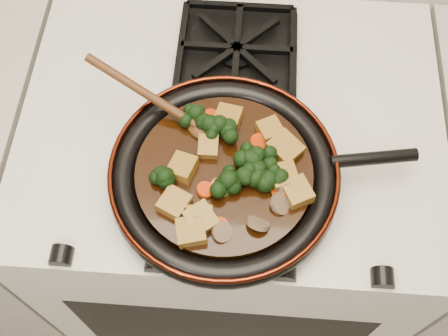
{
  "coord_description": "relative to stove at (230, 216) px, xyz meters",
  "views": [
    {
      "loc": [
        0.02,
        1.14,
        1.75
      ],
      "look_at": [
        -0.0,
        1.55,
        0.97
      ],
      "focal_mm": 45.0,
      "sensor_mm": 36.0,
      "label": 1
    }
  ],
  "objects": [
    {
      "name": "mushroom_slice_0",
      "position": [
        -0.04,
        -0.24,
        0.52
      ],
      "size": [
        0.03,
        0.03,
        0.03
      ],
      "primitive_type": "cylinder",
      "rotation": [
        0.78,
        0.0,
        0.0
      ],
      "color": "brown",
      "rests_on": "braising_sauce"
    },
    {
      "name": "broccoli_floret_5",
      "position": [
        0.07,
        -0.16,
        0.52
      ],
      "size": [
        0.08,
        0.08,
        0.06
      ],
      "primitive_type": null,
      "rotation": [
        0.03,
        0.09,
        2.85
      ],
      "color": "black",
      "rests_on": "braising_sauce"
    },
    {
      "name": "carrot_coin_4",
      "position": [
        -0.03,
        -0.04,
        0.51
      ],
      "size": [
        0.03,
        0.03,
        0.02
      ],
      "primitive_type": "cylinder",
      "rotation": [
        -0.28,
        0.26,
        0.0
      ],
      "color": "#C22D05",
      "rests_on": "braising_sauce"
    },
    {
      "name": "broccoli_floret_2",
      "position": [
        0.0,
        -0.18,
        0.52
      ],
      "size": [
        0.07,
        0.07,
        0.06
      ],
      "primitive_type": null,
      "rotation": [
        -0.0,
        -0.15,
        0.22
      ],
      "color": "black",
      "rests_on": "braising_sauce"
    },
    {
      "name": "broccoli_floret_1",
      "position": [
        0.0,
        -0.15,
        0.52
      ],
      "size": [
        0.08,
        0.09,
        0.07
      ],
      "primitive_type": null,
      "rotation": [
        -0.08,
        0.06,
        0.46
      ],
      "color": "black",
      "rests_on": "braising_sauce"
    },
    {
      "name": "braising_sauce",
      "position": [
        -0.0,
        -0.14,
        0.5
      ],
      "size": [
        0.28,
        0.28,
        0.02
      ],
      "primitive_type": "cylinder",
      "color": "black",
      "rests_on": "skillet"
    },
    {
      "name": "stove",
      "position": [
        0.0,
        0.0,
        0.0
      ],
      "size": [
        0.76,
        0.6,
        0.9
      ],
      "primitive_type": "cube",
      "color": "beige",
      "rests_on": "ground"
    },
    {
      "name": "burner_grate_back",
      "position": [
        0.0,
        0.14,
        0.46
      ],
      "size": [
        0.23,
        0.23,
        0.03
      ],
      "primitive_type": null,
      "color": "black",
      "rests_on": "stove"
    },
    {
      "name": "mushroom_slice_2",
      "position": [
        0.05,
        -0.23,
        0.52
      ],
      "size": [
        0.04,
        0.04,
        0.03
      ],
      "primitive_type": "cylinder",
      "rotation": [
        0.78,
        0.0,
        2.8
      ],
      "color": "brown",
      "rests_on": "braising_sauce"
    },
    {
      "name": "tofu_cube_7",
      "position": [
        0.11,
        -0.17,
        0.52
      ],
      "size": [
        0.06,
        0.06,
        0.03
      ],
      "primitive_type": "cube",
      "rotation": [
        -0.03,
        0.01,
        2.05
      ],
      "color": "brown",
      "rests_on": "braising_sauce"
    },
    {
      "name": "broccoli_floret_7",
      "position": [
        -0.1,
        -0.17,
        0.52
      ],
      "size": [
        0.08,
        0.08,
        0.07
      ],
      "primitive_type": null,
      "rotation": [
        -0.19,
        -0.22,
        0.27
      ],
      "color": "black",
      "rests_on": "braising_sauce"
    },
    {
      "name": "burner_grate_front",
      "position": [
        0.0,
        -0.14,
        0.46
      ],
      "size": [
        0.23,
        0.23,
        0.03
      ],
      "primitive_type": null,
      "color": "black",
      "rests_on": "stove"
    },
    {
      "name": "carrot_coin_2",
      "position": [
        0.09,
        -0.17,
        0.51
      ],
      "size": [
        0.03,
        0.03,
        0.02
      ],
      "primitive_type": "cylinder",
      "rotation": [
        -0.3,
        -0.34,
        0.0
      ],
      "color": "#C22D05",
      "rests_on": "braising_sauce"
    },
    {
      "name": "tofu_cube_9",
      "position": [
        -0.05,
        -0.25,
        0.52
      ],
      "size": [
        0.05,
        0.05,
        0.03
      ],
      "primitive_type": "cube",
      "rotation": [
        -0.09,
        -0.01,
        1.8
      ],
      "color": "brown",
      "rests_on": "braising_sauce"
    },
    {
      "name": "broccoli_floret_9",
      "position": [
        -0.06,
        -0.05,
        0.52
      ],
      "size": [
        0.06,
        0.06,
        0.05
      ],
      "primitive_type": null,
      "rotation": [
        0.02,
        0.07,
        0.05
      ],
      "color": "black",
      "rests_on": "braising_sauce"
    },
    {
      "name": "tofu_cube_3",
      "position": [
        -0.03,
        -0.1,
        0.52
      ],
      "size": [
        0.03,
        0.04,
        0.02
      ],
      "primitive_type": "cube",
      "rotation": [
        0.02,
        -0.07,
        1.59
      ],
      "color": "brown",
      "rests_on": "braising_sauce"
    },
    {
      "name": "broccoli_floret_8",
      "position": [
        0.05,
        -0.13,
        0.52
      ],
      "size": [
        0.08,
        0.08,
        0.07
      ],
      "primitive_type": null,
      "rotation": [
        -0.13,
        -0.18,
        1.37
      ],
      "color": "black",
      "rests_on": "braising_sauce"
    },
    {
      "name": "mushroom_slice_4",
      "position": [
        0.1,
        -0.17,
        0.52
      ],
      "size": [
        0.04,
        0.03,
        0.03
      ],
      "primitive_type": "cylinder",
      "rotation": [
        0.96,
        0.0,
        0.43
      ],
      "color": "brown",
      "rests_on": "braising_sauce"
    },
    {
      "name": "tofu_cube_10",
      "position": [
        0.09,
        -0.1,
        0.52
      ],
      "size": [
        0.07,
        0.07,
        0.03
      ],
      "primitive_type": "cube",
      "rotation": [
        0.1,
        0.04,
        0.84
      ],
      "color": "brown",
      "rests_on": "braising_sauce"
    },
    {
      "name": "tofu_cube_6",
      "position": [
        -0.07,
        -0.14,
        0.52
      ],
      "size": [
        0.05,
        0.06,
        0.03
      ],
      "primitive_type": "cube",
      "rotation": [
        -0.08,
        0.1,
        1.26
      ],
      "color": "brown",
      "rests_on": "braising_sauce"
    },
    {
      "name": "carrot_coin_1",
      "position": [
        -0.0,
        -0.24,
        0.51
      ],
      "size": [
        0.03,
        0.03,
        0.01
      ],
      "primitive_type": "cylinder",
      "rotation": [
        -0.03,
        0.2,
        0.0
      ],
      "color": "#C22D05",
      "rests_on": "braising_sauce"
    },
    {
      "name": "tofu_cube_4",
      "position": [
        0.07,
        -0.06,
        0.52
      ],
      "size": [
        0.05,
        0.05,
        0.02
      ],
      "primitive_type": "cube",
      "rotation": [
        0.01,
        0.04,
        0.51
      ],
      "color": "brown",
      "rests_on": "braising_sauce"
    },
    {
      "name": "wooden_spoon",
      "position": [
        -0.1,
        -0.05,
        0.53
      ],
      "size": [
        0.14,
        0.08,
        0.22
      ],
      "rotation": [
        0.0,
        0.0,
        2.74
      ],
      "color": "#45250E",
      "rests_on": "braising_sauce"
    },
    {
      "name": "skillet",
      "position": [
        -0.0,
        -0.14,
        0.49
      ],
      "size": [
        0.49,
        0.37,
        0.05
      ],
      "rotation": [
        0.0,
        0.0,
        0.17
      ],
      "color": "black",
      "rests_on": "burner_grate_front"
    },
    {
      "name": "broccoli_floret_6",
      "position": [
        -0.01,
        -0.07,
        0.52
      ],
      "size": [
        0.06,
        0.06,
        0.06
      ],
      "primitive_type": null,
      "rotation": [
        0.01,
        -0.02,
        0.05
      ],
      "color": "black",
      "rests_on": "braising_sauce"
    },
    {
      "name": "broccoli_floret_0",
      "position": [
        0.04,
        -0.16,
        0.52
      ],
      "size": [
        0.09,
        0.08,
        0.07
      ],
      "primitive_type": null,
      "rotation": [
        0.16,
        -0.11,
        1.98
      ],
      "color": "black",
      "rests_on": "braising_sauce"
    },
    {
      "name": "carrot_coin_5",
      "position": [
        0.05,
        -0.09,
        0.51
      ],
      "size": [
        0.03,
        0.03,
        0.02
      ],
      "primitive_type": "cylinder",
      "rotation": [
        0.33,
        0.32,
        0.0
      ],
      "color": "#C22D05",
      "rests_on": "braising_sauce"
    },
    {
      "name": "broccoli_floret_3",
      "position": [
        0.04,
        -0.12,
        0.52
      ],
      "size": [
        0.08,
        0.08,
        0.05
      ],
      "primitive_type": null,
      "rotation": [
        -0.01,
        -0.0,
        2.32
      ],
      "color": "black",
      "rests_on": "braising_sauce"
    },
    {
      "name": "mushroom_slice_1",
      "position": [
        0.0,
        -0.25,
        0.52
      ],
      "size": [
        0.04,
        0.04,
        0.02
      ],
      "primitive_type": "cylinder",
      "rotation": [
        0.55,
        0.0,
        0.92
      ],
      "color": "brown",
      "rests_on": "braising_sauce"
    },
    {
      "name": "tofu_cube_8",
      "position": [
        -0.08,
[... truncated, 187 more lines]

